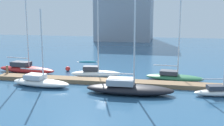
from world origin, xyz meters
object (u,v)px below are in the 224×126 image
sailboat_4 (174,76)px  harbor_building_distant (125,8)px  sailboat_1 (40,81)px  sailboat_3 (128,88)px  mooring_buoy_red (68,69)px  sailboat_0 (26,68)px  sailboat_5 (220,91)px  sailboat_2 (95,72)px

sailboat_4 → harbor_building_distant: (-13.51, 47.38, 8.66)m
sailboat_1 → sailboat_4: size_ratio=0.77×
sailboat_3 → mooring_buoy_red: size_ratio=16.07×
sailboat_0 → sailboat_5: bearing=-7.3°
sailboat_2 → sailboat_3: 8.12m
sailboat_0 → sailboat_5: sailboat_0 is taller
sailboat_3 → harbor_building_distant: (-9.08, 53.95, 8.56)m
sailboat_1 → harbor_building_distant: bearing=95.9°
sailboat_0 → harbor_building_distant: harbor_building_distant is taller
sailboat_0 → sailboat_4: size_ratio=1.15×
sailboat_3 → sailboat_4: (4.43, 6.57, -0.10)m
sailboat_0 → sailboat_2: size_ratio=1.18×
sailboat_0 → harbor_building_distant: 48.24m
sailboat_1 → mooring_buoy_red: bearing=95.6°
sailboat_0 → sailboat_4: bearing=5.8°
harbor_building_distant → sailboat_0: bearing=-96.8°
sailboat_5 → harbor_building_distant: (-17.73, 52.88, 8.70)m
sailboat_0 → mooring_buoy_red: (5.04, 2.11, -0.29)m
sailboat_2 → sailboat_5: size_ratio=1.48×
sailboat_3 → sailboat_5: bearing=5.6°
sailboat_3 → sailboat_5: size_ratio=1.46×
sailboat_4 → sailboat_0: bearing=-175.9°
sailboat_4 → mooring_buoy_red: bearing=175.4°
sailboat_5 → mooring_buoy_red: bearing=143.9°
sailboat_5 → mooring_buoy_red: sailboat_5 is taller
harbor_building_distant → sailboat_4: bearing=-74.1°
sailboat_0 → sailboat_2: (9.59, -0.47, 0.00)m
sailboat_3 → mooring_buoy_red: sailboat_3 is taller
sailboat_0 → sailboat_2: 9.61m
sailboat_3 → sailboat_5: (8.66, 1.07, -0.14)m
sailboat_5 → sailboat_3: bearing=174.1°
sailboat_4 → harbor_building_distant: harbor_building_distant is taller
sailboat_1 → mooring_buoy_red: (0.15, 7.97, -0.18)m
sailboat_1 → sailboat_5: sailboat_1 is taller
sailboat_4 → harbor_building_distant: size_ratio=0.59×
sailboat_5 → mooring_buoy_red: 19.90m
sailboat_3 → sailboat_5: sailboat_3 is taller
sailboat_1 → harbor_building_distant: harbor_building_distant is taller
sailboat_2 → mooring_buoy_red: size_ratio=16.21×
sailboat_1 → harbor_building_distant: 53.72m
sailboat_3 → sailboat_0: bearing=153.6°
sailboat_1 → mooring_buoy_red: 7.97m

